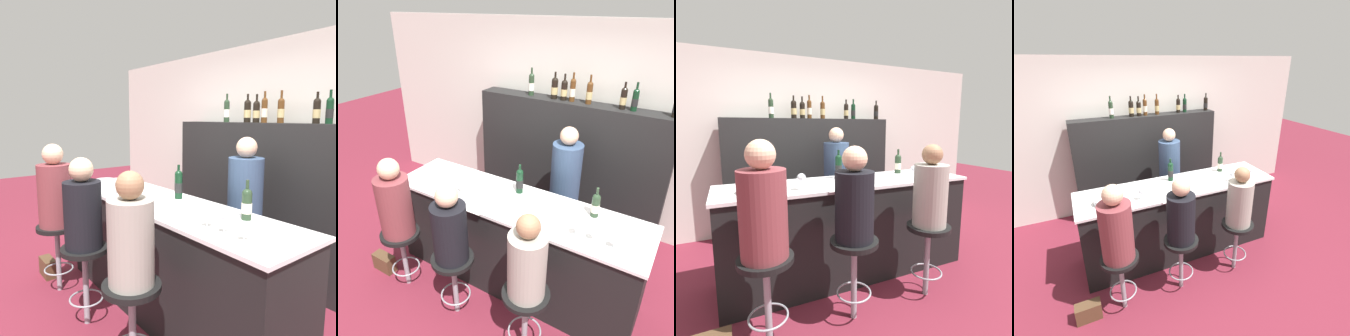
# 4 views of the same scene
# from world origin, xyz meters

# --- Properties ---
(ground_plane) EXTENTS (16.00, 16.00, 0.00)m
(ground_plane) POSITION_xyz_m (0.00, 0.00, 0.00)
(ground_plane) COLOR maroon
(wall_back) EXTENTS (6.40, 0.05, 2.60)m
(wall_back) POSITION_xyz_m (0.00, 1.89, 1.30)
(wall_back) COLOR beige
(wall_back) RESTS_ON ground_plane
(bar_counter) EXTENTS (2.61, 0.69, 1.02)m
(bar_counter) POSITION_xyz_m (0.00, 0.32, 0.51)
(bar_counter) COLOR black
(bar_counter) RESTS_ON ground_plane
(back_bar_cabinet) EXTENTS (2.44, 0.28, 1.69)m
(back_bar_cabinet) POSITION_xyz_m (0.00, 1.67, 0.84)
(back_bar_cabinet) COLOR black
(back_bar_cabinet) RESTS_ON ground_plane
(wine_bottle_counter_0) EXTENTS (0.07, 0.07, 0.31)m
(wine_bottle_counter_0) POSITION_xyz_m (-0.04, 0.50, 1.15)
(wine_bottle_counter_0) COLOR black
(wine_bottle_counter_0) RESTS_ON bar_counter
(wine_bottle_counter_1) EXTENTS (0.08, 0.08, 0.29)m
(wine_bottle_counter_1) POSITION_xyz_m (0.74, 0.50, 1.13)
(wine_bottle_counter_1) COLOR #233823
(wine_bottle_counter_1) RESTS_ON bar_counter
(wine_bottle_backbar_0) EXTENTS (0.07, 0.07, 0.34)m
(wine_bottle_backbar_0) POSITION_xyz_m (-0.55, 1.67, 1.83)
(wine_bottle_backbar_0) COLOR #233823
(wine_bottle_backbar_0) RESTS_ON back_bar_cabinet
(wine_bottle_backbar_1) EXTENTS (0.08, 0.08, 0.32)m
(wine_bottle_backbar_1) POSITION_xyz_m (-0.24, 1.67, 1.82)
(wine_bottle_backbar_1) COLOR black
(wine_bottle_backbar_1) RESTS_ON back_bar_cabinet
(wine_bottle_backbar_2) EXTENTS (0.08, 0.08, 0.31)m
(wine_bottle_backbar_2) POSITION_xyz_m (-0.11, 1.67, 1.81)
(wine_bottle_backbar_2) COLOR black
(wine_bottle_backbar_2) RESTS_ON back_bar_cabinet
(wine_bottle_backbar_3) EXTENTS (0.07, 0.07, 0.34)m
(wine_bottle_backbar_3) POSITION_xyz_m (-0.01, 1.67, 1.83)
(wine_bottle_backbar_3) COLOR #4C2D14
(wine_bottle_backbar_3) RESTS_ON back_bar_cabinet
(wine_bottle_backbar_4) EXTENTS (0.07, 0.07, 0.33)m
(wine_bottle_backbar_4) POSITION_xyz_m (0.19, 1.67, 1.82)
(wine_bottle_backbar_4) COLOR #4C2D14
(wine_bottle_backbar_4) RESTS_ON back_bar_cabinet
(wine_bottle_backbar_5) EXTENTS (0.07, 0.07, 0.30)m
(wine_bottle_backbar_5) POSITION_xyz_m (0.58, 1.67, 1.81)
(wine_bottle_backbar_5) COLOR black
(wine_bottle_backbar_5) RESTS_ON back_bar_cabinet
(wine_bottle_backbar_6) EXTENTS (0.07, 0.07, 0.31)m
(wine_bottle_backbar_6) POSITION_xyz_m (0.70, 1.67, 1.81)
(wine_bottle_backbar_6) COLOR black
(wine_bottle_backbar_6) RESTS_ON back_bar_cabinet
(wine_glass_0) EXTENTS (0.08, 0.08, 0.15)m
(wine_glass_0) POSITION_xyz_m (-0.55, 0.15, 1.12)
(wine_glass_0) COLOR silver
(wine_glass_0) RESTS_ON bar_counter
(wine_glass_1) EXTENTS (0.07, 0.07, 0.14)m
(wine_glass_1) POSITION_xyz_m (0.69, 0.15, 1.12)
(wine_glass_1) COLOR silver
(wine_glass_1) RESTS_ON bar_counter
(wine_glass_2) EXTENTS (0.06, 0.06, 0.15)m
(wine_glass_2) POSITION_xyz_m (0.85, 0.15, 1.13)
(wine_glass_2) COLOR silver
(wine_glass_2) RESTS_ON bar_counter
(wine_glass_3) EXTENTS (0.06, 0.06, 0.13)m
(wine_glass_3) POSITION_xyz_m (1.01, 0.15, 1.11)
(wine_glass_3) COLOR silver
(wine_glass_3) RESTS_ON bar_counter
(metal_bowl) EXTENTS (0.24, 0.24, 0.07)m
(metal_bowl) POSITION_xyz_m (-0.97, 0.23, 1.05)
(metal_bowl) COLOR #B7B7BC
(metal_bowl) RESTS_ON bar_counter
(tasting_menu) EXTENTS (0.21, 0.30, 0.00)m
(tasting_menu) POSITION_xyz_m (-0.25, 0.10, 1.02)
(tasting_menu) COLOR white
(tasting_menu) RESTS_ON bar_counter
(bar_stool_left) EXTENTS (0.39, 0.39, 0.69)m
(bar_stool_left) POSITION_xyz_m (-0.94, -0.33, 0.54)
(bar_stool_left) COLOR gray
(bar_stool_left) RESTS_ON ground_plane
(guest_seated_left) EXTENTS (0.32, 0.32, 0.81)m
(guest_seated_left) POSITION_xyz_m (-0.94, -0.33, 1.04)
(guest_seated_left) COLOR brown
(guest_seated_left) RESTS_ON bar_stool_left
(bar_stool_middle) EXTENTS (0.39, 0.39, 0.69)m
(bar_stool_middle) POSITION_xyz_m (-0.26, -0.33, 0.54)
(bar_stool_middle) COLOR gray
(bar_stool_middle) RESTS_ON ground_plane
(guest_seated_middle) EXTENTS (0.31, 0.31, 0.75)m
(guest_seated_middle) POSITION_xyz_m (-0.26, -0.33, 1.01)
(guest_seated_middle) COLOR black
(guest_seated_middle) RESTS_ON bar_stool_middle
(bar_stool_right) EXTENTS (0.39, 0.39, 0.69)m
(bar_stool_right) POSITION_xyz_m (0.50, -0.33, 0.54)
(bar_stool_right) COLOR gray
(bar_stool_right) RESTS_ON ground_plane
(guest_seated_right) EXTENTS (0.30, 0.30, 0.74)m
(guest_seated_right) POSITION_xyz_m (0.50, -0.33, 1.00)
(guest_seated_right) COLOR gray
(guest_seated_right) RESTS_ON bar_stool_right
(bartender) EXTENTS (0.34, 0.34, 1.56)m
(bartender) POSITION_xyz_m (0.20, 1.14, 0.72)
(bartender) COLOR #334766
(bartender) RESTS_ON ground_plane
(handbag) EXTENTS (0.26, 0.12, 0.20)m
(handbag) POSITION_xyz_m (-1.32, -0.33, 0.10)
(handbag) COLOR #513823
(handbag) RESTS_ON ground_plane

